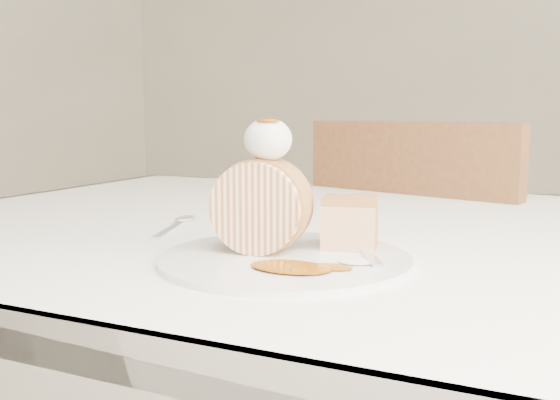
% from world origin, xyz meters
% --- Properties ---
extents(table, '(1.40, 0.90, 0.75)m').
position_xyz_m(table, '(0.00, 0.20, 0.66)').
color(table, white).
rests_on(table, ground).
extents(chair_far, '(0.51, 0.51, 0.88)m').
position_xyz_m(chair_far, '(-0.04, 0.66, 0.50)').
color(chair_far, brown).
rests_on(chair_far, ground).
extents(plate, '(0.30, 0.30, 0.01)m').
position_xyz_m(plate, '(-0.05, -0.02, 0.75)').
color(plate, white).
rests_on(plate, table).
extents(roulade_slice, '(0.10, 0.06, 0.09)m').
position_xyz_m(roulade_slice, '(-0.09, -0.01, 0.80)').
color(roulade_slice, beige).
rests_on(roulade_slice, plate).
extents(cake_chunk, '(0.07, 0.06, 0.05)m').
position_xyz_m(cake_chunk, '(-0.01, 0.04, 0.78)').
color(cake_chunk, '#A97D40').
rests_on(cake_chunk, plate).
extents(whipped_cream, '(0.05, 0.05, 0.04)m').
position_xyz_m(whipped_cream, '(-0.08, -0.01, 0.87)').
color(whipped_cream, white).
rests_on(whipped_cream, roulade_slice).
extents(caramel_drizzle, '(0.02, 0.02, 0.01)m').
position_xyz_m(caramel_drizzle, '(-0.07, -0.02, 0.90)').
color(caramel_drizzle, '#874105').
rests_on(caramel_drizzle, whipped_cream).
extents(caramel_pool, '(0.09, 0.07, 0.00)m').
position_xyz_m(caramel_pool, '(-0.03, -0.07, 0.76)').
color(caramel_pool, '#874105').
rests_on(caramel_pool, plate).
extents(fork, '(0.09, 0.14, 0.00)m').
position_xyz_m(fork, '(0.02, 0.01, 0.76)').
color(fork, silver).
rests_on(fork, plate).
extents(spoon, '(0.06, 0.14, 0.00)m').
position_xyz_m(spoon, '(-0.25, 0.07, 0.75)').
color(spoon, silver).
rests_on(spoon, table).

